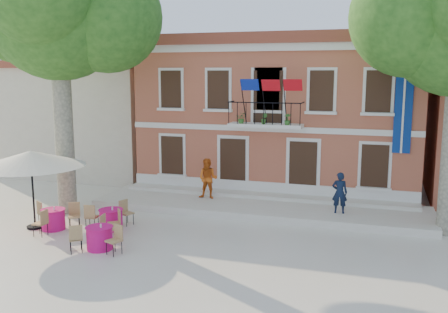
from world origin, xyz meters
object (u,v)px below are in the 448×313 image
(cafe_table_0, at_px, (53,218))
(patio_umbrella, at_px, (31,159))
(cafe_table_3, at_px, (111,218))
(cafe_table_1, at_px, (99,237))
(pedestrian_navy, at_px, (340,193))
(plane_tree_west, at_px, (58,11))
(pedestrian_orange, at_px, (208,179))

(cafe_table_0, bearing_deg, patio_umbrella, -177.44)
(cafe_table_0, relative_size, cafe_table_3, 1.01)
(cafe_table_3, bearing_deg, cafe_table_1, -69.96)
(pedestrian_navy, relative_size, cafe_table_0, 0.87)
(patio_umbrella, bearing_deg, cafe_table_0, 2.56)
(plane_tree_west, xyz_separation_m, pedestrian_orange, (5.22, 2.81, -6.95))
(plane_tree_west, relative_size, patio_umbrella, 2.81)
(plane_tree_west, bearing_deg, pedestrian_navy, 11.37)
(patio_umbrella, relative_size, cafe_table_1, 2.12)
(pedestrian_orange, bearing_deg, patio_umbrella, -136.85)
(pedestrian_navy, relative_size, pedestrian_orange, 0.92)
(pedestrian_orange, bearing_deg, cafe_table_0, -132.23)
(plane_tree_west, height_order, cafe_table_0, plane_tree_west)
(pedestrian_navy, bearing_deg, pedestrian_orange, -9.42)
(pedestrian_orange, height_order, cafe_table_1, pedestrian_orange)
(plane_tree_west, height_order, cafe_table_1, plane_tree_west)
(plane_tree_west, distance_m, pedestrian_navy, 13.15)
(pedestrian_navy, xyz_separation_m, cafe_table_0, (-10.00, -4.40, -0.69))
(plane_tree_west, height_order, pedestrian_navy, plane_tree_west)
(pedestrian_orange, relative_size, cafe_table_0, 0.95)
(patio_umbrella, distance_m, pedestrian_orange, 7.33)
(patio_umbrella, xyz_separation_m, cafe_table_3, (2.84, 0.68, -2.20))
(pedestrian_navy, distance_m, pedestrian_orange, 5.72)
(cafe_table_0, bearing_deg, pedestrian_navy, 23.75)
(pedestrian_navy, bearing_deg, cafe_table_1, 35.20)
(cafe_table_1, bearing_deg, cafe_table_0, 154.21)
(cafe_table_0, distance_m, cafe_table_3, 2.15)
(plane_tree_west, bearing_deg, cafe_table_0, -67.69)
(plane_tree_west, distance_m, patio_umbrella, 5.94)
(patio_umbrella, bearing_deg, cafe_table_1, -20.09)
(plane_tree_west, xyz_separation_m, cafe_table_1, (3.68, -3.54, -7.71))
(cafe_table_3, bearing_deg, pedestrian_orange, 62.60)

